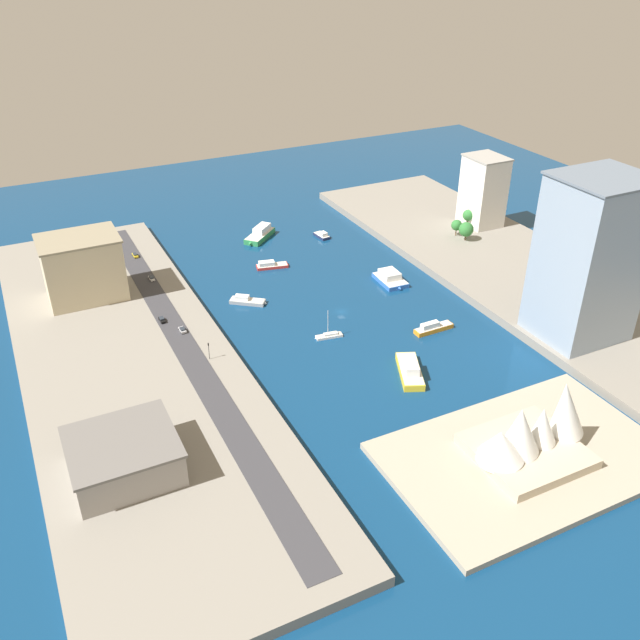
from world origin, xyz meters
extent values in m
plane|color=navy|center=(0.00, 0.00, 0.00)|extent=(440.00, 440.00, 0.00)
cube|color=gray|center=(-84.60, 0.00, 1.72)|extent=(70.00, 240.00, 3.44)
cube|color=gray|center=(84.60, 0.00, 1.72)|extent=(70.00, 240.00, 3.44)
cube|color=#A89E89|center=(-6.75, 99.81, 1.00)|extent=(79.86, 50.77, 2.00)
cube|color=#38383D|center=(64.63, 0.00, 3.51)|extent=(9.01, 228.00, 0.15)
cube|color=blue|center=(-30.99, -13.54, 0.93)|extent=(10.60, 16.58, 1.87)
cone|color=blue|center=(-30.57, -4.99, 0.93)|extent=(1.76, 1.76, 1.68)
cube|color=white|center=(-31.04, -14.41, 3.34)|extent=(7.53, 9.15, 2.95)
cube|color=beige|center=(-30.99, -13.54, 1.92)|extent=(10.17, 15.91, 0.10)
cube|color=red|center=(8.97, -49.62, 0.63)|extent=(14.69, 7.64, 1.26)
cone|color=red|center=(1.80, -48.04, 0.63)|extent=(1.36, 1.36, 1.14)
cube|color=white|center=(11.40, -50.16, 2.21)|extent=(7.60, 4.98, 1.90)
cube|color=beige|center=(8.97, -49.62, 1.31)|extent=(14.10, 7.33, 0.10)
cube|color=orange|center=(-24.47, 28.43, 0.89)|extent=(15.83, 4.15, 1.78)
cone|color=orange|center=(-32.82, 28.28, 0.89)|extent=(1.63, 1.63, 1.60)
cube|color=white|center=(-22.59, 28.46, 2.86)|extent=(7.39, 2.60, 2.16)
cube|color=beige|center=(-24.47, 28.43, 1.83)|extent=(15.19, 3.98, 0.10)
cube|color=#999EA3|center=(30.92, -23.25, 0.74)|extent=(14.19, 12.42, 1.48)
cone|color=#999EA3|center=(24.94, -18.68, 0.74)|extent=(1.87, 1.87, 1.34)
cube|color=white|center=(32.70, -24.62, 2.38)|extent=(6.26, 5.73, 1.79)
cube|color=beige|center=(30.92, -23.25, 1.53)|extent=(13.63, 11.93, 0.10)
cube|color=#1E284C|center=(-26.27, -70.45, 0.67)|extent=(5.23, 9.74, 1.34)
cone|color=#1E284C|center=(-25.74, -75.46, 0.67)|extent=(1.32, 1.32, 1.21)
cube|color=white|center=(-26.40, -69.15, 2.19)|extent=(3.47, 4.20, 1.70)
cube|color=beige|center=(-26.27, -70.45, 1.39)|extent=(5.02, 9.35, 0.10)
cube|color=#2D8C4C|center=(1.68, -82.62, 1.26)|extent=(19.73, 18.80, 2.52)
cone|color=#2D8C4C|center=(9.54, -75.56, 1.26)|extent=(3.20, 3.20, 2.27)
cube|color=white|center=(-0.29, -84.40, 4.04)|extent=(11.30, 10.89, 3.04)
cube|color=beige|center=(1.68, -82.62, 2.57)|extent=(18.94, 18.05, 0.10)
cube|color=white|center=(13.18, 15.05, 0.45)|extent=(10.36, 4.33, 0.91)
cone|color=white|center=(18.39, 14.26, 0.45)|extent=(0.93, 0.93, 0.82)
cube|color=white|center=(12.60, 15.14, 1.35)|extent=(5.55, 2.62, 0.88)
cube|color=beige|center=(13.18, 15.05, 0.96)|extent=(9.95, 4.16, 0.10)
cylinder|color=silver|center=(13.67, 14.98, 6.19)|extent=(0.24, 0.24, 10.57)
cube|color=yellow|center=(-0.56, 48.85, 1.23)|extent=(14.55, 21.48, 2.47)
cone|color=yellow|center=(-4.92, 38.90, 1.23)|extent=(2.93, 2.93, 2.22)
cube|color=white|center=(-0.06, 50.01, 4.12)|extent=(7.62, 9.79, 3.30)
cube|color=beige|center=(-0.56, 48.85, 2.52)|extent=(13.97, 20.62, 0.10)
cube|color=gray|center=(97.26, 57.72, 8.47)|extent=(27.63, 26.03, 10.07)
cube|color=slate|center=(97.26, 57.72, 13.91)|extent=(28.74, 27.07, 0.80)
cube|color=#C6B793|center=(88.67, -51.34, 15.87)|extent=(29.33, 21.99, 24.87)
cube|color=gray|center=(88.67, -51.34, 28.71)|extent=(30.51, 22.87, 0.80)
cube|color=silver|center=(-101.46, -43.66, 20.14)|extent=(15.78, 18.93, 33.40)
cube|color=#9D9992|center=(-101.46, -43.66, 37.23)|extent=(16.41, 19.68, 0.80)
cube|color=#8C9EB2|center=(-66.93, 56.45, 32.56)|extent=(30.05, 26.86, 58.25)
cube|color=slate|center=(-66.93, 56.45, 62.08)|extent=(31.25, 27.94, 0.80)
cylinder|color=black|center=(62.93, -55.66, 3.91)|extent=(0.27, 0.65, 0.64)
cylinder|color=black|center=(61.38, -55.71, 3.91)|extent=(0.27, 0.65, 0.64)
cylinder|color=black|center=(62.84, -52.60, 3.91)|extent=(0.27, 0.65, 0.64)
cylinder|color=black|center=(61.29, -52.64, 3.91)|extent=(0.27, 0.65, 0.64)
cube|color=white|center=(62.11, -54.15, 4.24)|extent=(1.88, 4.43, 0.86)
cube|color=#262D38|center=(62.10, -53.93, 4.95)|extent=(1.62, 2.50, 0.58)
cylinder|color=black|center=(63.33, -8.90, 3.91)|extent=(0.27, 0.65, 0.64)
cylinder|color=black|center=(61.64, -8.96, 3.91)|extent=(0.27, 0.65, 0.64)
cylinder|color=black|center=(63.22, -5.81, 3.91)|extent=(0.27, 0.65, 0.64)
cylinder|color=black|center=(61.54, -5.87, 3.91)|extent=(0.27, 0.65, 0.64)
cube|color=#B7B7BC|center=(62.43, -7.38, 4.20)|extent=(2.04, 4.48, 0.79)
cube|color=#262D38|center=(62.43, -7.16, 4.85)|extent=(1.75, 2.53, 0.50)
cylinder|color=black|center=(66.40, -16.45, 3.91)|extent=(0.26, 0.64, 0.64)
cylinder|color=black|center=(67.96, -16.42, 3.91)|extent=(0.26, 0.64, 0.64)
cylinder|color=black|center=(66.46, -19.64, 3.91)|extent=(0.26, 0.64, 0.64)
cylinder|color=black|center=(68.02, -19.61, 3.91)|extent=(0.26, 0.64, 0.64)
cube|color=black|center=(67.21, -18.03, 4.18)|extent=(1.84, 4.58, 0.74)
cube|color=#262D38|center=(67.22, -18.26, 4.80)|extent=(1.60, 2.58, 0.50)
cylinder|color=black|center=(63.74, -82.19, 3.91)|extent=(0.28, 0.65, 0.64)
cylinder|color=black|center=(62.20, -82.26, 3.91)|extent=(0.28, 0.65, 0.64)
cylinder|color=black|center=(63.59, -78.82, 3.91)|extent=(0.28, 0.65, 0.64)
cylinder|color=black|center=(62.04, -78.89, 3.91)|extent=(0.28, 0.65, 0.64)
cube|color=yellow|center=(62.89, -80.54, 4.20)|extent=(1.96, 4.89, 0.79)
cube|color=#262D38|center=(62.88, -80.30, 4.89)|extent=(1.66, 2.76, 0.59)
cylinder|color=black|center=(59.21, 14.40, 6.19)|extent=(0.18, 0.18, 5.50)
cube|color=black|center=(59.21, 14.40, 9.44)|extent=(0.36, 0.36, 1.00)
sphere|color=red|center=(59.21, 14.40, 9.79)|extent=(0.24, 0.24, 0.24)
sphere|color=yellow|center=(59.21, 14.40, 9.44)|extent=(0.24, 0.24, 0.24)
sphere|color=green|center=(59.21, 14.40, 9.09)|extent=(0.24, 0.24, 0.24)
cube|color=#BCAD93|center=(-6.75, 99.81, 3.50)|extent=(30.07, 27.83, 3.00)
cone|color=white|center=(-18.99, 99.81, 14.44)|extent=(13.73, 10.04, 20.56)
cone|color=white|center=(-11.15, 99.81, 11.13)|extent=(9.37, 8.05, 13.09)
cone|color=white|center=(-2.84, 99.81, 12.44)|extent=(12.46, 11.16, 15.83)
cone|color=white|center=(3.62, 99.81, 9.68)|extent=(14.50, 13.45, 10.95)
cylinder|color=brown|center=(-93.11, -42.58, 5.45)|extent=(0.50, 0.50, 4.03)
sphere|color=#2D7233|center=(-93.11, -42.58, 9.67)|extent=(5.50, 5.50, 5.50)
cylinder|color=brown|center=(-81.71, -36.34, 5.06)|extent=(0.50, 0.50, 3.25)
sphere|color=#2D7233|center=(-81.71, -36.34, 8.78)|extent=(5.26, 5.26, 5.26)
cylinder|color=brown|center=(-82.26, -29.68, 4.82)|extent=(0.50, 0.50, 2.76)
sphere|color=#2D7233|center=(-82.26, -29.68, 8.99)|extent=(6.98, 6.98, 6.98)
camera|label=1|loc=(111.35, 205.75, 132.56)|focal=37.93mm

